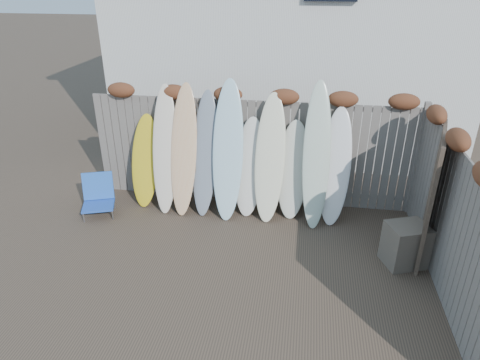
# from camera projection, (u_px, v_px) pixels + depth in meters

# --- Properties ---
(ground) EXTENTS (80.00, 80.00, 0.00)m
(ground) POSITION_uv_depth(u_px,v_px,m) (227.00, 275.00, 6.34)
(ground) COLOR #493A2D
(back_fence) EXTENTS (6.05, 0.28, 2.24)m
(back_fence) POSITION_uv_depth(u_px,v_px,m) (253.00, 143.00, 7.94)
(back_fence) COLOR slate
(back_fence) RESTS_ON ground
(right_fence) EXTENTS (0.28, 4.40, 2.24)m
(right_fence) POSITION_uv_depth(u_px,v_px,m) (452.00, 217.00, 5.64)
(right_fence) COLOR slate
(right_fence) RESTS_ON ground
(house) EXTENTS (8.50, 5.50, 6.33)m
(house) POSITION_uv_depth(u_px,v_px,m) (293.00, 10.00, 10.63)
(house) COLOR silver
(house) RESTS_ON ground
(beach_chair) EXTENTS (0.71, 0.74, 0.73)m
(beach_chair) POSITION_uv_depth(u_px,v_px,m) (98.00, 196.00, 7.88)
(beach_chair) COLOR blue
(beach_chair) RESTS_ON ground
(wooden_crate) EXTENTS (0.71, 0.65, 0.67)m
(wooden_crate) POSITION_uv_depth(u_px,v_px,m) (405.00, 245.00, 6.47)
(wooden_crate) COLOR #484236
(wooden_crate) RESTS_ON ground
(lattice_panel) EXTENTS (0.42, 1.32, 2.03)m
(lattice_panel) POSITION_uv_depth(u_px,v_px,m) (431.00, 196.00, 6.44)
(lattice_panel) COLOR brown
(lattice_panel) RESTS_ON ground
(surfboard_0) EXTENTS (0.58, 0.65, 1.71)m
(surfboard_0) POSITION_uv_depth(u_px,v_px,m) (145.00, 161.00, 8.03)
(surfboard_0) COLOR gold
(surfboard_0) RESTS_ON ground
(surfboard_1) EXTENTS (0.51, 0.83, 2.28)m
(surfboard_1) POSITION_uv_depth(u_px,v_px,m) (165.00, 150.00, 7.78)
(surfboard_1) COLOR beige
(surfboard_1) RESTS_ON ground
(surfboard_2) EXTENTS (0.50, 0.82, 2.32)m
(surfboard_2) POSITION_uv_depth(u_px,v_px,m) (184.00, 150.00, 7.70)
(surfboard_2) COLOR #E5AF75
(surfboard_2) RESTS_ON ground
(surfboard_3) EXTENTS (0.48, 0.79, 2.20)m
(surfboard_3) POSITION_uv_depth(u_px,v_px,m) (205.00, 154.00, 7.70)
(surfboard_3) COLOR gray
(surfboard_3) RESTS_ON ground
(surfboard_4) EXTENTS (0.58, 0.87, 2.42)m
(surfboard_4) POSITION_uv_depth(u_px,v_px,m) (228.00, 151.00, 7.54)
(surfboard_4) COLOR #AFD9E9
(surfboard_4) RESTS_ON ground
(surfboard_5) EXTENTS (0.58, 0.67, 1.75)m
(surfboard_5) POSITION_uv_depth(u_px,v_px,m) (249.00, 167.00, 7.72)
(surfboard_5) COLOR white
(surfboard_5) RESTS_ON ground
(surfboard_6) EXTENTS (0.56, 0.79, 2.21)m
(surfboard_6) POSITION_uv_depth(u_px,v_px,m) (270.00, 159.00, 7.50)
(surfboard_6) COLOR #F5F1CD
(surfboard_6) RESTS_ON ground
(surfboard_7) EXTENTS (0.56, 0.63, 1.73)m
(surfboard_7) POSITION_uv_depth(u_px,v_px,m) (293.00, 170.00, 7.65)
(surfboard_7) COLOR silver
(surfboard_7) RESTS_ON ground
(surfboard_8) EXTENTS (0.52, 0.88, 2.45)m
(surfboard_8) POSITION_uv_depth(u_px,v_px,m) (317.00, 156.00, 7.30)
(surfboard_8) COLOR silver
(surfboard_8) RESTS_ON ground
(surfboard_9) EXTENTS (0.57, 0.75, 2.01)m
(surfboard_9) POSITION_uv_depth(u_px,v_px,m) (335.00, 167.00, 7.42)
(surfboard_9) COLOR white
(surfboard_9) RESTS_ON ground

